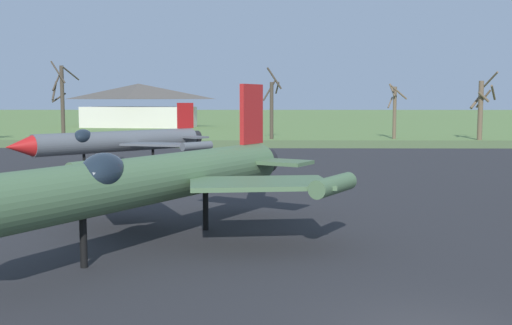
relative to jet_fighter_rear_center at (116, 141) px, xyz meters
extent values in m
cube|color=#28282B|center=(13.37, -10.85, -2.03)|extent=(93.27, 61.05, 0.05)
cube|color=#54683A|center=(13.37, 25.68, -2.02)|extent=(153.27, 12.00, 0.06)
cylinder|color=#565B60|center=(0.19, 0.19, -0.03)|extent=(9.58, 9.67, 1.41)
cone|color=red|center=(-4.69, -4.74, -0.03)|extent=(2.09, 2.09, 1.30)
cylinder|color=black|center=(4.67, 4.73, -0.03)|extent=(1.25, 1.24, 0.99)
ellipsoid|color=#19232D|center=(-1.73, -1.75, 0.35)|extent=(1.11, 2.08, 1.04)
cube|color=#565B60|center=(-1.31, 3.35, -0.14)|extent=(3.47, 5.55, 0.13)
cube|color=#565B60|center=(3.36, -1.28, -0.14)|extent=(5.54, 3.42, 0.13)
cylinder|color=#565B60|center=(-2.65, 5.67, -0.14)|extent=(1.96, 1.97, 0.53)
cylinder|color=#565B60|center=(5.70, -2.58, -0.14)|extent=(1.96, 1.97, 0.53)
cube|color=red|center=(4.13, 4.18, 1.60)|extent=(1.10, 1.11, 1.87)
cube|color=#565B60|center=(3.16, 4.90, 0.07)|extent=(2.22, 2.22, 0.13)
cube|color=#565B60|center=(4.86, 3.22, 0.07)|extent=(2.22, 2.22, 0.13)
cylinder|color=black|center=(-1.70, -1.72, -1.39)|extent=(0.19, 0.19, 1.31)
cylinder|color=black|center=(2.07, 2.10, -1.39)|extent=(0.19, 0.19, 1.31)
cylinder|color=#4C6B47|center=(6.37, -21.63, 0.18)|extent=(8.08, 12.49, 1.56)
cylinder|color=black|center=(9.88, -15.50, 0.18)|extent=(1.37, 1.29, 1.09)
ellipsoid|color=#19232D|center=(5.30, -23.48, 0.61)|extent=(1.26, 2.37, 1.18)
cube|color=#4C6B47|center=(4.65, -18.61, 0.07)|extent=(4.34, 5.18, 0.15)
cube|color=#4C6B47|center=(9.84, -21.59, 0.07)|extent=(4.73, 3.33, 0.15)
cylinder|color=#4C6B47|center=(3.14, -16.79, 0.07)|extent=(1.75, 2.45, 0.58)
cylinder|color=#4C6B47|center=(12.17, -21.98, 0.07)|extent=(1.75, 2.45, 0.58)
cube|color=#B21E1E|center=(9.47, -16.23, 2.17)|extent=(0.91, 1.40, 2.41)
cube|color=#4C6B47|center=(8.11, -15.68, 0.30)|extent=(2.69, 2.39, 0.15)
cube|color=#4C6B47|center=(10.62, -17.12, 0.30)|extent=(2.69, 2.39, 0.15)
cylinder|color=black|center=(4.89, -24.20, -1.32)|extent=(0.21, 0.21, 1.45)
cylinder|color=black|center=(7.85, -19.05, -1.32)|extent=(0.21, 0.21, 1.45)
cylinder|color=#42382D|center=(-14.83, 34.23, 2.44)|extent=(0.47, 0.47, 8.99)
cylinder|color=#42382D|center=(-15.52, 34.56, 5.14)|extent=(0.92, 1.62, 2.57)
cylinder|color=#42382D|center=(-15.46, 34.85, 3.05)|extent=(1.46, 1.48, 1.24)
cylinder|color=#42382D|center=(-14.99, 33.38, 6.11)|extent=(1.89, 0.53, 2.69)
cylinder|color=#42382D|center=(-13.53, 33.69, 5.96)|extent=(1.28, 2.75, 1.60)
cylinder|color=#42382D|center=(-15.76, 34.17, 3.87)|extent=(0.40, 2.07, 2.40)
cylinder|color=#42382D|center=(10.80, 35.07, 1.45)|extent=(0.45, 0.45, 7.01)
cylinder|color=#42382D|center=(11.50, 35.23, 4.26)|extent=(0.52, 1.57, 1.48)
cylinder|color=#42382D|center=(10.54, 35.84, 3.98)|extent=(1.78, 0.79, 2.69)
cylinder|color=#42382D|center=(11.11, 34.23, 5.39)|extent=(1.95, 0.90, 2.65)
cylinder|color=brown|center=(26.08, 35.76, 1.18)|extent=(0.44, 0.44, 6.46)
cylinder|color=brown|center=(26.33, 34.75, 3.69)|extent=(2.18, 0.74, 1.77)
cylinder|color=brown|center=(25.69, 35.51, 3.98)|extent=(0.80, 1.08, 1.64)
cylinder|color=brown|center=(25.58, 36.11, 2.46)|extent=(0.92, 1.20, 1.43)
cylinder|color=brown|center=(35.96, 33.70, 1.50)|extent=(0.59, 0.59, 7.11)
cylinder|color=brown|center=(37.16, 34.07, 5.21)|extent=(0.99, 2.59, 1.89)
cylinder|color=brown|center=(35.56, 34.36, 2.48)|extent=(1.68, 1.20, 1.65)
cylinder|color=brown|center=(37.18, 33.04, 3.65)|extent=(1.59, 2.67, 1.80)
cylinder|color=brown|center=(36.49, 34.32, 2.91)|extent=(1.55, 1.37, 2.23)
cylinder|color=brown|center=(36.07, 33.06, 3.13)|extent=(1.51, 0.55, 1.32)
cube|color=beige|center=(-12.44, 68.32, -0.23)|extent=(20.10, 11.05, 3.64)
pyramid|color=#4C4742|center=(-12.44, 68.32, 4.31)|extent=(21.11, 11.60, 2.73)
camera|label=1|loc=(10.02, -41.22, 2.72)|focal=43.29mm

